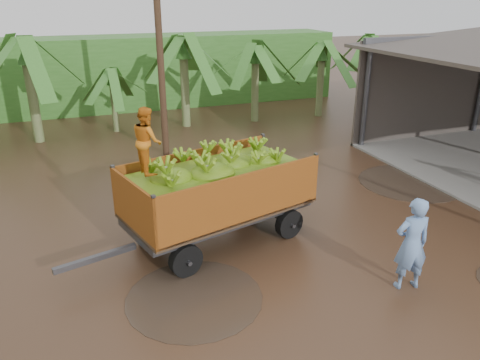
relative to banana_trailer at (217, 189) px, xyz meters
name	(u,v)px	position (x,y,z in m)	size (l,w,h in m)	color
ground	(312,234)	(2.28, -0.56, -1.32)	(100.00, 100.00, 0.00)	black
hedge_north	(131,72)	(0.28, 15.44, 0.48)	(22.00, 3.00, 3.60)	#2D661E
banana_trailer	(217,189)	(0.00, 0.00, 0.00)	(6.16, 3.19, 3.45)	#BD641B
man_blue	(412,244)	(2.99, -3.24, -0.33)	(0.72, 0.47, 1.98)	#6A8EC2
utility_pole	(159,43)	(0.18, 6.83, 2.72)	(1.20, 0.24, 7.97)	#47301E
banana_plants	(85,116)	(-2.55, 6.19, 0.54)	(24.91, 20.53, 4.20)	#2D661E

